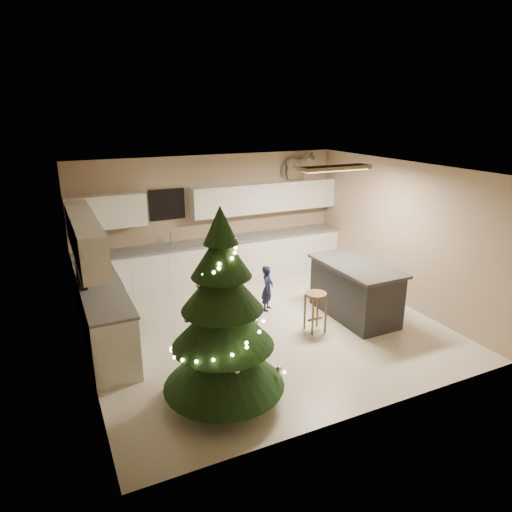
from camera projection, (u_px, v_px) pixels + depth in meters
name	position (u px, v px, depth m)	size (l,w,h in m)	color
ground_plane	(265.00, 328.00, 7.56)	(5.50, 5.50, 0.00)	beige
room_shell	(267.00, 225.00, 7.03)	(5.52, 5.02, 2.61)	tan
cabinetry	(181.00, 263.00, 8.37)	(5.50, 3.20, 2.00)	white
island	(355.00, 290.00, 7.86)	(0.90, 1.70, 0.95)	black
bar_stool	(316.00, 302.00, 7.32)	(0.34, 0.34, 0.66)	brown
christmas_tree	(223.00, 326.00, 5.39)	(1.54, 1.49, 2.47)	#3F2816
toddler	(267.00, 288.00, 8.11)	(0.30, 0.20, 0.83)	black
rocking_horse	(297.00, 166.00, 9.61)	(0.74, 0.45, 0.61)	brown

